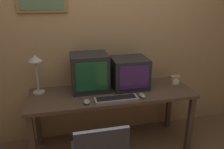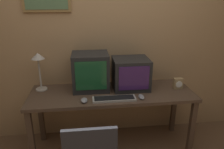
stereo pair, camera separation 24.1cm
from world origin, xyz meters
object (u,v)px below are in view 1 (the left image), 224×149
mouse_near_keyboard (142,95)px  monitor_left (90,72)px  keyboard_main (116,99)px  desk_lamp (36,64)px  monitor_right (129,73)px  mouse_far_corner (87,102)px  desk_clock (175,81)px

mouse_near_keyboard → monitor_left: bearing=148.4°
keyboard_main → desk_lamp: (-0.80, 0.36, 0.32)m
monitor_left → desk_lamp: size_ratio=0.96×
monitor_left → desk_lamp: (-0.58, 0.03, 0.12)m
monitor_right → mouse_near_keyboard: (0.06, -0.30, -0.16)m
mouse_near_keyboard → mouse_far_corner: bearing=-178.1°
keyboard_main → mouse_near_keyboard: bearing=0.6°
monitor_right → keyboard_main: 0.42m
desk_clock → monitor_left: bearing=173.3°
keyboard_main → mouse_far_corner: 0.31m
mouse_far_corner → desk_lamp: bearing=142.6°
mouse_far_corner → desk_clock: size_ratio=0.80×
mouse_far_corner → monitor_left: bearing=76.6°
keyboard_main → mouse_near_keyboard: mouse_near_keyboard is taller
monitor_left → monitor_right: bearing=-3.4°
monitor_right → mouse_far_corner: (-0.55, -0.32, -0.16)m
mouse_near_keyboard → monitor_right: bearing=101.5°
desk_clock → desk_lamp: (-1.59, 0.15, 0.27)m
monitor_left → desk_clock: monitor_left is taller
desk_lamp → desk_clock: bearing=-5.5°
mouse_near_keyboard → keyboard_main: bearing=-179.4°
keyboard_main → desk_lamp: desk_lamp is taller
monitor_right → mouse_near_keyboard: monitor_right is taller
keyboard_main → desk_lamp: size_ratio=1.04×
monitor_right → desk_lamp: size_ratio=0.93×
mouse_far_corner → desk_lamp: 0.70m
monitor_right → mouse_far_corner: 0.65m
monitor_left → mouse_far_corner: (-0.08, -0.34, -0.19)m
mouse_near_keyboard → mouse_far_corner: size_ratio=1.13×
monitor_right → desk_clock: (0.55, -0.09, -0.11)m
desk_clock → desk_lamp: 1.62m
monitor_right → mouse_far_corner: size_ratio=4.05×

